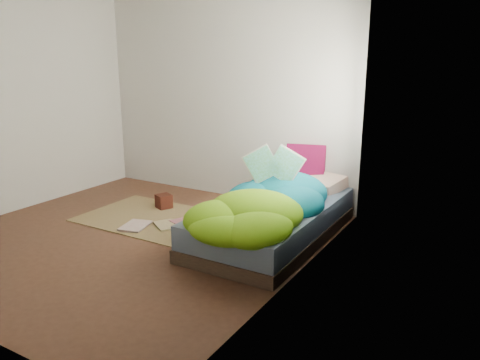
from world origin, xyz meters
name	(u,v)px	position (x,y,z in m)	size (l,w,h in m)	color
ground	(131,237)	(0.00, 0.00, 0.00)	(3.50, 3.50, 0.00)	#45281A
room_walls	(121,70)	(0.01, 0.01, 1.63)	(3.54, 3.54, 2.62)	beige
bed	(273,221)	(1.22, 0.72, 0.17)	(1.00, 2.00, 0.34)	#33231C
duvet	(263,194)	(1.22, 0.50, 0.51)	(0.96, 1.84, 0.34)	#076170
rug	(155,218)	(-0.15, 0.55, 0.01)	(1.60, 1.10, 0.01)	brown
pillow_floral	(318,182)	(1.36, 1.53, 0.40)	(0.55, 0.34, 0.12)	beige
pillow_magenta	(305,164)	(1.16, 1.63, 0.56)	(0.44, 0.14, 0.44)	#52052C
open_book	(273,155)	(1.18, 0.78, 0.83)	(0.48, 0.10, 0.29)	#39852B
wooden_box	(164,201)	(-0.30, 0.88, 0.09)	(0.16, 0.16, 0.16)	#3D140E
floor_book_a	(125,225)	(-0.26, 0.19, 0.02)	(0.25, 0.34, 0.03)	beige
floor_book_b	(181,218)	(0.13, 0.65, 0.03)	(0.24, 0.32, 0.03)	#B5687A
floor_book_c	(157,227)	(0.07, 0.32, 0.02)	(0.22, 0.30, 0.02)	tan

